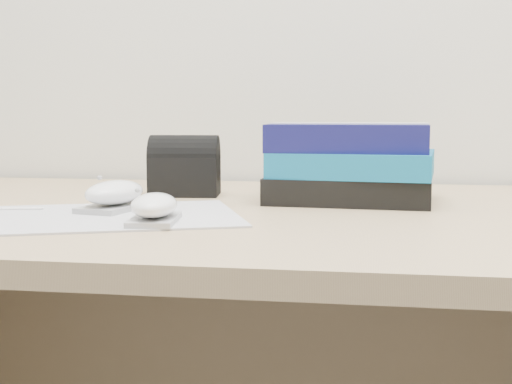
% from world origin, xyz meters
% --- Properties ---
extents(desk, '(1.60, 0.80, 0.73)m').
position_xyz_m(desk, '(0.00, 1.64, 0.50)').
color(desk, '#A3835A').
rests_on(desk, ground).
extents(mousepad, '(0.40, 0.36, 0.00)m').
position_xyz_m(mousepad, '(-0.24, 1.47, 0.73)').
color(mousepad, '#96959D').
rests_on(mousepad, desk).
extents(mouse_rear, '(0.09, 0.13, 0.05)m').
position_xyz_m(mouse_rear, '(-0.26, 1.52, 0.75)').
color(mouse_rear, '#9FA0A2').
rests_on(mouse_rear, mousepad).
extents(mouse_front, '(0.07, 0.11, 0.04)m').
position_xyz_m(mouse_front, '(-0.17, 1.41, 0.75)').
color(mouse_front, '#A2A2A5').
rests_on(mouse_front, mousepad).
extents(book_stack, '(0.27, 0.22, 0.13)m').
position_xyz_m(book_stack, '(0.07, 1.70, 0.79)').
color(book_stack, black).
rests_on(book_stack, desk).
extents(pouch, '(0.12, 0.09, 0.10)m').
position_xyz_m(pouch, '(-0.21, 1.73, 0.78)').
color(pouch, black).
rests_on(pouch, desk).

